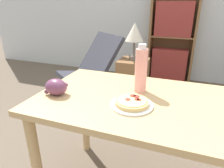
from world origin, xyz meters
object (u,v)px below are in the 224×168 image
Objects in this scene: table_lamp at (135,34)px; drink_bottle at (141,70)px; lounge_chair_near at (89,82)px; pizza_on_plate at (132,103)px; grape_bunch at (56,87)px; side_table at (132,84)px; bookshelf at (172,41)px.

drink_bottle is at bearing -73.83° from table_lamp.
lounge_chair_near is at bearing 129.85° from drink_bottle.
grape_bunch reaches higher than pizza_on_plate.
lounge_chair_near reaches higher than side_table.
grape_bunch is at bearing -95.22° from side_table.
table_lamp is (0.58, 0.04, 0.64)m from lounge_chair_near.
drink_bottle is 0.68× the size of table_lamp.
drink_bottle is 0.46× the size of side_table.
drink_bottle is at bearing -73.83° from side_table.
pizza_on_plate is 0.53× the size of table_lamp.
drink_bottle is at bearing 90.54° from pizza_on_plate.
side_table is at bearing 84.78° from grape_bunch.
pizza_on_plate is at bearing -76.09° from side_table.
table_lamp is (-0.33, 1.13, 0.04)m from drink_bottle.
lounge_chair_near is 0.58m from side_table.
side_table is (-0.34, -1.15, -0.37)m from bookshelf.
grape_bunch is 2.54m from bookshelf.
drink_bottle is 2.29m from bookshelf.
bookshelf is at bearing 73.66° from table_lamp.
table_lamp reaches higher than grape_bunch.
grape_bunch is 0.14× the size of lounge_chair_near.
side_table is at bearing 103.91° from pizza_on_plate.
lounge_chair_near is (-0.91, 1.09, -0.60)m from drink_bottle.
pizza_on_plate is 2.48m from bookshelf.
bookshelf reaches higher than drink_bottle.
pizza_on_plate is at bearing -17.82° from lounge_chair_near.
bookshelf is at bearing 89.29° from lounge_chair_near.
drink_bottle reaches higher than side_table.
pizza_on_plate is at bearing -90.15° from bookshelf.
table_lamp reaches higher than pizza_on_plate.
lounge_chair_near is 1.55m from bookshelf.
side_table is at bearing 41.06° from lounge_chair_near.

